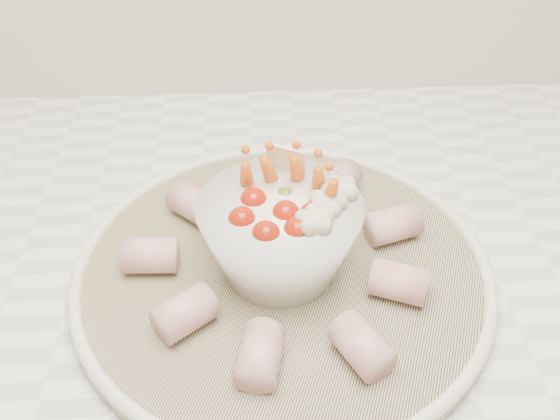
{
  "coord_description": "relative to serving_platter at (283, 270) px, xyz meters",
  "views": [
    {
      "loc": [
        0.0,
        0.99,
        1.34
      ],
      "look_at": [
        0.02,
        1.4,
        1.0
      ],
      "focal_mm": 40.0,
      "sensor_mm": 36.0,
      "label": 1
    }
  ],
  "objects": [
    {
      "name": "cured_meat_rolls",
      "position": [
        0.0,
        0.0,
        0.02
      ],
      "size": [
        0.28,
        0.27,
        0.03
      ],
      "color": "#BD5664",
      "rests_on": "serving_platter"
    },
    {
      "name": "serving_platter",
      "position": [
        0.0,
        0.0,
        0.0
      ],
      "size": [
        0.5,
        0.5,
        0.02
      ],
      "color": "navy",
      "rests_on": "kitchen_counter"
    },
    {
      "name": "veggie_bowl",
      "position": [
        -0.0,
        -0.0,
        0.05
      ],
      "size": [
        0.14,
        0.14,
        0.11
      ],
      "color": "white",
      "rests_on": "serving_platter"
    }
  ]
}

